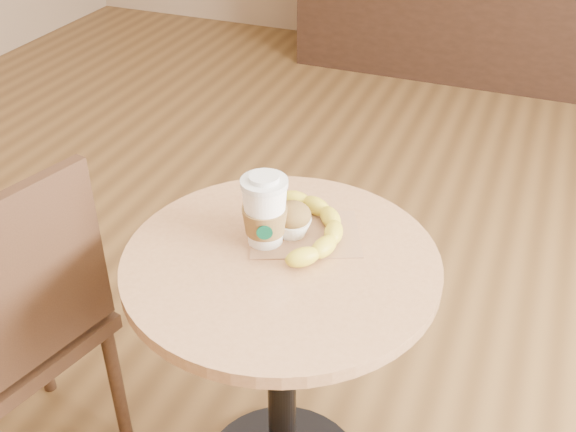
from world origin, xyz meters
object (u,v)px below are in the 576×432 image
object	(u,v)px
banana	(305,228)
cafe_table	(282,335)
muffin	(292,220)
chair_left	(13,330)
coffee_cup	(265,213)

from	to	relation	value
banana	cafe_table	bearing A→B (deg)	-123.49
cafe_table	muffin	xyz separation A→B (m)	(-0.01, 0.08, 0.27)
chair_left	coffee_cup	size ratio (longest dim) A/B	5.54
chair_left	banana	xyz separation A→B (m)	(0.62, 0.29, 0.26)
cafe_table	coffee_cup	distance (m)	0.31
coffee_cup	banana	xyz separation A→B (m)	(0.07, 0.05, -0.05)
muffin	banana	world-z (taller)	muffin
cafe_table	banana	size ratio (longest dim) A/B	2.69
chair_left	muffin	distance (m)	0.72
cafe_table	muffin	size ratio (longest dim) A/B	8.66
coffee_cup	muffin	size ratio (longest dim) A/B	1.93
cafe_table	banana	world-z (taller)	banana
chair_left	coffee_cup	bearing A→B (deg)	127.47
coffee_cup	muffin	bearing A→B (deg)	23.83
muffin	banana	xyz separation A→B (m)	(0.03, 0.00, -0.02)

